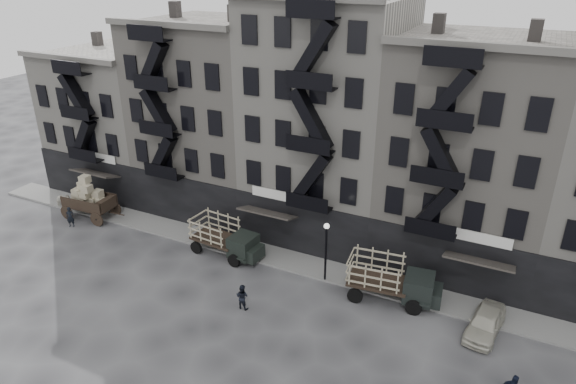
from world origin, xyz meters
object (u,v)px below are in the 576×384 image
at_px(stake_truck_east, 392,277).
at_px(pedestrian_mid, 242,297).
at_px(horse, 63,201).
at_px(car_east, 485,323).
at_px(stake_truck_west, 225,235).
at_px(wagon, 87,194).
at_px(pedestrian_west, 70,217).

bearing_deg(stake_truck_east, pedestrian_mid, -154.79).
relative_size(horse, car_east, 0.44).
bearing_deg(horse, car_east, -98.17).
xyz_separation_m(horse, stake_truck_east, (27.95, 0.02, 0.87)).
xyz_separation_m(car_east, pedestrian_mid, (-13.39, -4.09, 0.13)).
xyz_separation_m(stake_truck_west, stake_truck_east, (11.97, 0.03, 0.08)).
relative_size(horse, stake_truck_east, 0.30).
distance_m(horse, stake_truck_west, 16.01).
relative_size(horse, stake_truck_west, 0.32).
height_order(wagon, stake_truck_west, wagon).
bearing_deg(wagon, pedestrian_west, -96.16).
distance_m(car_east, pedestrian_mid, 14.01).
relative_size(wagon, pedestrian_mid, 2.65).
relative_size(stake_truck_west, car_east, 1.36).
height_order(horse, stake_truck_east, stake_truck_east).
distance_m(stake_truck_west, pedestrian_west, 13.23).
xyz_separation_m(stake_truck_west, car_east, (17.62, -0.68, -0.84)).
relative_size(stake_truck_east, pedestrian_west, 3.53).
xyz_separation_m(pedestrian_west, pedestrian_mid, (17.30, -2.88, -0.01)).
relative_size(wagon, stake_truck_east, 0.74).
height_order(stake_truck_west, pedestrian_west, stake_truck_west).
relative_size(stake_truck_east, pedestrian_mid, 3.57).
bearing_deg(car_east, pedestrian_mid, -155.10).
height_order(car_east, pedestrian_mid, pedestrian_mid).
distance_m(horse, wagon, 3.25).
height_order(horse, wagon, wagon).
xyz_separation_m(wagon, pedestrian_west, (-0.08, -1.92, -1.20)).
relative_size(horse, pedestrian_mid, 1.08).
bearing_deg(stake_truck_east, horse, 173.40).
xyz_separation_m(car_east, pedestrian_west, (-30.70, -1.22, 0.13)).
bearing_deg(car_east, wagon, -173.41).
height_order(car_east, pedestrian_west, pedestrian_west).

